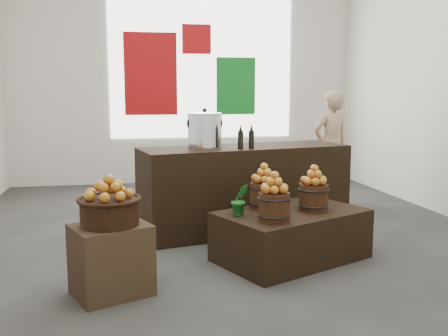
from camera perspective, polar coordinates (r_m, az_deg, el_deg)
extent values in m
plane|color=#3E3D3B|center=(5.64, -0.10, -7.66)|extent=(7.00, 7.00, 0.00)
cube|color=silver|center=(8.89, -4.46, 11.27)|extent=(6.00, 0.04, 4.00)
cube|color=white|center=(8.91, -2.49, 11.28)|extent=(3.20, 0.02, 2.40)
cube|color=#9C0C0D|center=(8.80, -8.38, 10.58)|extent=(0.90, 0.04, 1.40)
cube|color=#106C1E|center=(9.00, 1.36, 9.35)|extent=(0.70, 0.04, 1.00)
cube|color=#9C0C0D|center=(8.92, -3.16, 14.49)|extent=(0.50, 0.04, 0.50)
cube|color=#463921|center=(4.07, -12.77, -10.19)|extent=(0.70, 0.64, 0.56)
cylinder|color=black|center=(3.96, -12.95, -4.95)|extent=(0.45, 0.45, 0.20)
cube|color=black|center=(4.83, 7.70, -7.61)|extent=(1.58, 1.32, 0.47)
cylinder|color=#3C2010|center=(4.35, 5.75, -4.46)|extent=(0.27, 0.27, 0.25)
cylinder|color=#3C2010|center=(4.79, 10.20, -3.35)|extent=(0.27, 0.27, 0.25)
cylinder|color=#3C2010|center=(4.84, 4.58, -3.13)|extent=(0.27, 0.27, 0.25)
imported|color=#16691F|center=(5.14, 9.92, -2.38)|extent=(0.31, 0.30, 0.28)
imported|color=#16691F|center=(4.52, 1.84, -3.65)|extent=(0.18, 0.16, 0.29)
cube|color=black|center=(5.76, 2.36, -2.34)|extent=(2.48, 1.22, 0.97)
cylinder|color=silver|center=(5.49, -2.22, 4.18)|extent=(0.37, 0.37, 0.37)
imported|color=tan|center=(7.35, 12.07, 2.37)|extent=(0.66, 0.51, 1.61)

